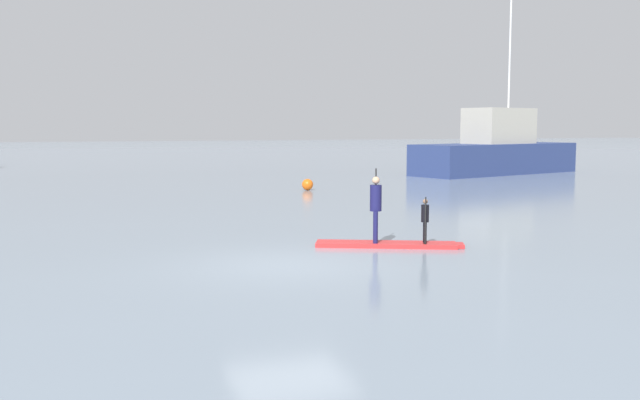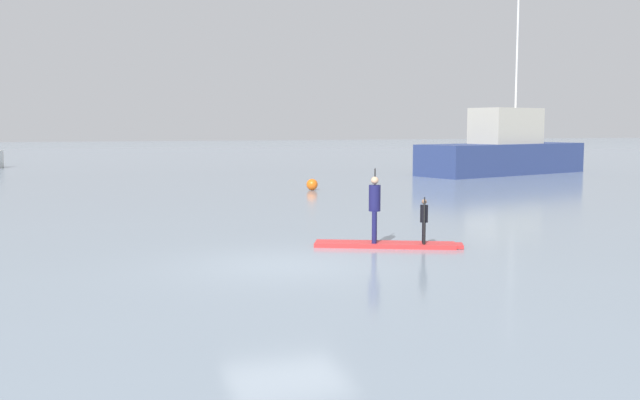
{
  "view_description": "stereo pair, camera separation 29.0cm",
  "coord_description": "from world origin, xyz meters",
  "px_view_note": "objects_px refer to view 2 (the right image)",
  "views": [
    {
      "loc": [
        -4.29,
        -14.0,
        2.88
      ],
      "look_at": [
        1.96,
        3.65,
        0.92
      ],
      "focal_mm": 40.22,
      "sensor_mm": 36.0,
      "label": 1
    },
    {
      "loc": [
        -4.02,
        -14.09,
        2.88
      ],
      "look_at": [
        1.96,
        3.65,
        0.92
      ],
      "focal_mm": 40.22,
      "sensor_mm": 36.0,
      "label": 2
    }
  ],
  "objects_px": {
    "mooring_buoy_near": "(312,184)",
    "paddler_adult": "(375,205)",
    "paddleboard_near": "(388,245)",
    "fishing_boat_white_large": "(503,151)",
    "paddler_child_solo": "(424,219)"
  },
  "relations": [
    {
      "from": "paddleboard_near",
      "to": "fishing_boat_white_large",
      "type": "height_order",
      "value": "fishing_boat_white_large"
    },
    {
      "from": "paddleboard_near",
      "to": "fishing_boat_white_large",
      "type": "relative_size",
      "value": 0.29
    },
    {
      "from": "paddler_child_solo",
      "to": "fishing_boat_white_large",
      "type": "relative_size",
      "value": 0.09
    },
    {
      "from": "paddler_adult",
      "to": "mooring_buoy_near",
      "type": "distance_m",
      "value": 15.02
    },
    {
      "from": "paddleboard_near",
      "to": "mooring_buoy_near",
      "type": "relative_size",
      "value": 6.78
    },
    {
      "from": "mooring_buoy_near",
      "to": "paddler_adult",
      "type": "bearing_deg",
      "value": -102.3
    },
    {
      "from": "paddleboard_near",
      "to": "paddler_adult",
      "type": "relative_size",
      "value": 1.96
    },
    {
      "from": "fishing_boat_white_large",
      "to": "mooring_buoy_near",
      "type": "distance_m",
      "value": 15.66
    },
    {
      "from": "paddleboard_near",
      "to": "paddler_adult",
      "type": "height_order",
      "value": "paddler_adult"
    },
    {
      "from": "paddler_adult",
      "to": "paddleboard_near",
      "type": "bearing_deg",
      "value": -25.52
    },
    {
      "from": "paddler_adult",
      "to": "paddler_child_solo",
      "type": "height_order",
      "value": "paddler_adult"
    },
    {
      "from": "paddleboard_near",
      "to": "fishing_boat_white_large",
      "type": "xyz_separation_m",
      "value": [
        17.03,
        21.47,
        1.31
      ]
    },
    {
      "from": "fishing_boat_white_large",
      "to": "mooring_buoy_near",
      "type": "height_order",
      "value": "fishing_boat_white_large"
    },
    {
      "from": "paddler_adult",
      "to": "fishing_boat_white_large",
      "type": "relative_size",
      "value": 0.15
    },
    {
      "from": "paddleboard_near",
      "to": "fishing_boat_white_large",
      "type": "distance_m",
      "value": 27.44
    }
  ]
}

